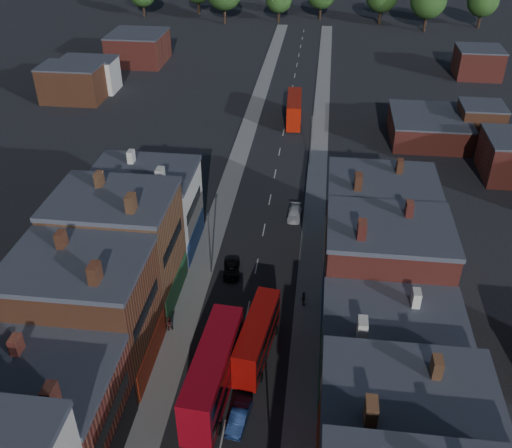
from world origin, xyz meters
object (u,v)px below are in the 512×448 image
(car_3, at_px, (295,213))
(ped_1, at_px, (169,323))
(bus_1, at_px, (257,337))
(ped_3, at_px, (304,299))
(car_2, at_px, (231,270))
(car_1, at_px, (239,417))
(bus_0, at_px, (213,372))
(bus_2, at_px, (294,109))

(car_3, xyz_separation_m, ped_1, (-11.50, -23.75, 0.35))
(bus_1, relative_size, ped_3, 5.87)
(car_3, distance_m, ped_1, 26.39)
(ped_1, bearing_deg, ped_3, 178.77)
(ped_1, bearing_deg, car_2, -138.97)
(car_3, bearing_deg, bus_1, -92.96)
(car_1, bearing_deg, bus_0, 141.64)
(bus_2, xyz_separation_m, car_2, (-4.27, -46.79, -2.04))
(bus_1, xyz_separation_m, car_2, (-4.57, 12.59, -1.80))
(car_1, xyz_separation_m, car_2, (-3.97, 20.84, -0.12))
(car_2, bearing_deg, car_1, -86.34)
(car_1, height_order, car_2, car_1)
(car_2, distance_m, ped_1, 11.42)
(bus_0, height_order, ped_1, bus_0)
(bus_1, bearing_deg, ped_3, 69.44)
(car_1, bearing_deg, bus_1, 93.58)
(bus_1, relative_size, car_2, 2.55)
(bus_0, distance_m, bus_2, 64.89)
(ped_1, bearing_deg, car_3, -139.24)
(bus_2, xyz_separation_m, car_1, (-0.30, -67.62, -1.92))
(bus_0, relative_size, car_3, 2.97)
(bus_2, distance_m, ped_3, 51.74)
(bus_1, bearing_deg, bus_0, -113.84)
(bus_0, relative_size, ped_3, 7.14)
(bus_1, height_order, bus_2, bus_2)
(bus_1, height_order, car_3, bus_1)
(car_3, xyz_separation_m, ped_3, (2.14, -18.20, 0.39))
(ped_3, bearing_deg, bus_2, -1.52)
(car_2, relative_size, ped_3, 2.30)
(bus_0, xyz_separation_m, bus_2, (3.00, 64.82, -0.30))
(car_1, distance_m, car_3, 34.39)
(car_1, bearing_deg, car_3, 93.36)
(car_3, bearing_deg, ped_1, -114.39)
(bus_2, height_order, car_1, bus_2)
(ped_1, height_order, ped_3, ped_3)
(bus_2, bearing_deg, car_2, -97.87)
(bus_0, xyz_separation_m, car_3, (5.30, 31.49, -2.29))
(car_1, relative_size, ped_3, 2.34)
(bus_2, height_order, car_2, bus_2)
(bus_1, height_order, ped_1, bus_1)
(bus_0, distance_m, car_1, 4.48)
(car_2, bearing_deg, bus_1, -77.20)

